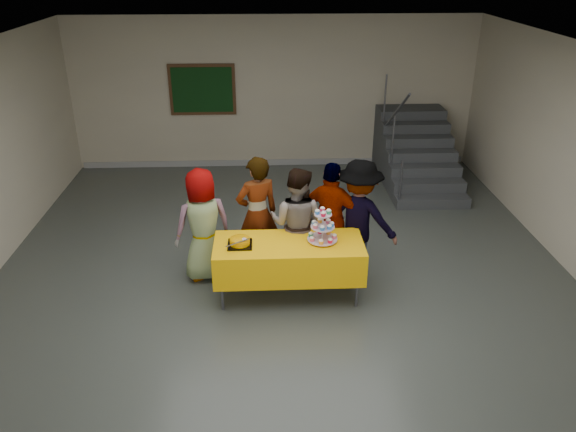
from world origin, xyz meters
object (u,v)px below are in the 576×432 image
cupcake_stand (323,228)px  schoolchild_b (257,214)px  bake_table (289,258)px  noticeboard (202,90)px  schoolchild_a (203,225)px  schoolchild_e (359,219)px  schoolchild_c (297,223)px  staircase (414,154)px  bear_cake (240,241)px  schoolchild_d (331,220)px

cupcake_stand → schoolchild_b: bearing=139.1°
bake_table → noticeboard: size_ratio=1.45×
schoolchild_a → noticeboard: bearing=-107.2°
bake_table → schoolchild_e: (0.97, 0.54, 0.27)m
schoolchild_c → schoolchild_b: bearing=-0.8°
bake_table → staircase: bearing=56.9°
cupcake_stand → noticeboard: 5.26m
bear_cake → schoolchild_b: (0.21, 0.77, -0.00)m
schoolchild_b → schoolchild_c: schoolchild_b is taller
cupcake_stand → schoolchild_c: bearing=121.1°
cupcake_stand → staircase: staircase is taller
schoolchild_e → bear_cake: bearing=44.4°
bake_table → cupcake_stand: (0.42, 0.04, 0.39)m
schoolchild_b → schoolchild_e: size_ratio=1.00×
bear_cake → schoolchild_c: 0.92m
schoolchild_c → staircase: staircase is taller
bake_table → bear_cake: 0.67m
schoolchild_b → staircase: bearing=-154.2°
cupcake_stand → schoolchild_d: 0.58m
bake_table → bear_cake: (-0.61, -0.03, 0.27)m
schoolchild_a → schoolchild_c: schoolchild_c is taller
bake_table → schoolchild_e: 1.14m
schoolchild_c → noticeboard: bearing=-47.6°
schoolchild_e → schoolchild_c: bearing=25.9°
cupcake_stand → bear_cake: 1.04m
schoolchild_b → staircase: size_ratio=0.69×
schoolchild_d → schoolchild_e: 0.37m
bake_table → schoolchild_c: size_ratio=1.20×
bake_table → schoolchild_c: schoolchild_c is taller
schoolchild_a → bear_cake: bearing=109.9°
schoolchild_a → schoolchild_c: size_ratio=1.00×
schoolchild_d → bake_table: bearing=65.4°
noticeboard → schoolchild_b: bearing=-75.5°
schoolchild_a → schoolchild_c: (1.25, -0.02, 0.00)m
schoolchild_b → schoolchild_d: schoolchild_b is taller
schoolchild_a → schoolchild_b: schoolchild_b is taller
staircase → noticeboard: size_ratio=1.85×
schoolchild_e → cupcake_stand: bearing=67.6°
bear_cake → schoolchild_a: bearing=131.7°
schoolchild_b → schoolchild_d: 1.01m
schoolchild_a → noticeboard: (-0.35, 4.36, 0.82)m
schoolchild_c → bake_table: bearing=98.2°
cupcake_stand → schoolchild_a: bearing=161.9°
schoolchild_d → staircase: size_ratio=0.67×
bake_table → bear_cake: bear_cake is taller
schoolchild_b → noticeboard: (-1.07, 4.16, 0.77)m
schoolchild_d → noticeboard: size_ratio=1.24×
schoolchild_b → staircase: (3.04, 3.32, -0.34)m
schoolchild_b → schoolchild_d: (1.00, -0.17, -0.02)m
cupcake_stand → bake_table: bearing=-175.1°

